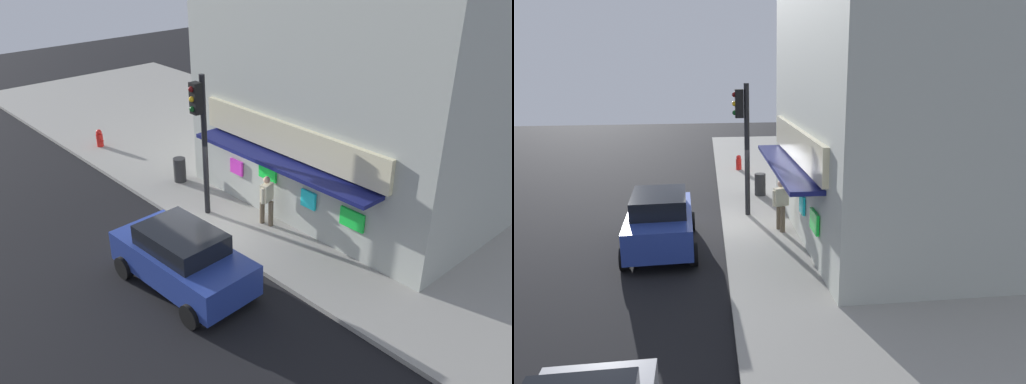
% 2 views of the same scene
% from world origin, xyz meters
% --- Properties ---
extents(ground_plane, '(62.04, 62.04, 0.00)m').
position_xyz_m(ground_plane, '(0.00, 0.00, 0.00)').
color(ground_plane, black).
extents(sidewalk, '(41.36, 11.32, 0.14)m').
position_xyz_m(sidewalk, '(0.00, 5.66, 0.07)').
color(sidewalk, gray).
rests_on(sidewalk, ground_plane).
extents(corner_building, '(9.64, 9.02, 8.37)m').
position_xyz_m(corner_building, '(1.16, 6.40, 4.32)').
color(corner_building, '#ADB2A8').
rests_on(corner_building, sidewalk).
extents(traffic_light, '(0.32, 0.58, 4.61)m').
position_xyz_m(traffic_light, '(-1.17, 0.84, 3.11)').
color(traffic_light, black).
rests_on(traffic_light, sidewalk).
extents(fire_hydrant, '(0.52, 0.28, 0.75)m').
position_xyz_m(fire_hydrant, '(-8.95, 1.16, 0.50)').
color(fire_hydrant, red).
rests_on(fire_hydrant, sidewalk).
extents(trash_can, '(0.45, 0.45, 0.90)m').
position_xyz_m(trash_can, '(-3.78, 1.69, 0.59)').
color(trash_can, '#2D2D2D').
rests_on(trash_can, sidewalk).
extents(pedestrian, '(0.51, 0.58, 1.66)m').
position_xyz_m(pedestrian, '(0.71, 1.85, 1.05)').
color(pedestrian, brown).
rests_on(pedestrian, sidewalk).
extents(parked_car_blue, '(4.20, 2.22, 1.70)m').
position_xyz_m(parked_car_blue, '(1.46, -1.87, 0.87)').
color(parked_car_blue, navy).
rests_on(parked_car_blue, ground_plane).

